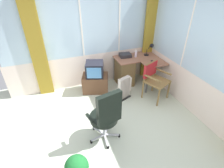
{
  "coord_description": "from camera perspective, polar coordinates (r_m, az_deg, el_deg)",
  "views": [
    {
      "loc": [
        -0.77,
        -2.08,
        2.63
      ],
      "look_at": [
        0.31,
        0.81,
        0.64
      ],
      "focal_mm": 27.76,
      "sensor_mm": 36.0,
      "label": 1
    }
  ],
  "objects": [
    {
      "name": "ground",
      "position": [
        3.46,
        -0.11,
        -17.44
      ],
      "size": [
        4.82,
        5.01,
        0.06
      ],
      "primitive_type": "cube",
      "color": "beige"
    },
    {
      "name": "north_window_panel",
      "position": [
        4.4,
        -9.74,
        14.46
      ],
      "size": [
        3.82,
        0.07,
        2.56
      ],
      "color": "silver",
      "rests_on": "ground"
    },
    {
      "name": "east_window_panel",
      "position": [
        3.67,
        29.8,
        6.75
      ],
      "size": [
        0.07,
        4.01,
        2.56
      ],
      "color": "silver",
      "rests_on": "ground"
    },
    {
      "name": "curtain_north_left",
      "position": [
        4.28,
        -23.54,
        11.01
      ],
      "size": [
        0.34,
        0.1,
        2.46
      ],
      "primitive_type": "cube",
      "rotation": [
        0.0,
        0.0,
        -0.08
      ],
      "color": "olive",
      "rests_on": "ground"
    },
    {
      "name": "curtain_corner",
      "position": [
        4.95,
        12.39,
        15.64
      ],
      "size": [
        0.34,
        0.1,
        2.46
      ],
      "primitive_type": "cube",
      "rotation": [
        0.0,
        0.0,
        -0.1
      ],
      "color": "olive",
      "rests_on": "ground"
    },
    {
      "name": "desk",
      "position": [
        4.73,
        4.71,
        4.5
      ],
      "size": [
        1.13,
        0.97,
        0.74
      ],
      "color": "#97614A",
      "rests_on": "ground"
    },
    {
      "name": "desk_lamp",
      "position": [
        4.79,
        12.61,
        11.47
      ],
      "size": [
        0.24,
        0.21,
        0.33
      ],
      "color": "black",
      "rests_on": "desk"
    },
    {
      "name": "tv_remote",
      "position": [
        4.49,
        13.35,
        7.15
      ],
      "size": [
        0.05,
        0.15,
        0.02
      ],
      "primitive_type": "cube",
      "rotation": [
        0.0,
        0.0,
        -0.06
      ],
      "color": "black",
      "rests_on": "desk"
    },
    {
      "name": "spray_bottle",
      "position": [
        4.67,
        7.88,
        9.99
      ],
      "size": [
        0.06,
        0.06,
        0.22
      ],
      "color": "silver",
      "rests_on": "desk"
    },
    {
      "name": "paper_tray",
      "position": [
        4.67,
        4.36,
        9.43
      ],
      "size": [
        0.32,
        0.26,
        0.09
      ],
      "primitive_type": "cube",
      "rotation": [
        0.0,
        0.0,
        -0.1
      ],
      "color": "#2C2B2E",
      "rests_on": "desk"
    },
    {
      "name": "wooden_armchair",
      "position": [
        4.2,
        13.44,
        2.67
      ],
      "size": [
        0.63,
        0.64,
        0.9
      ],
      "color": "olive",
      "rests_on": "ground"
    },
    {
      "name": "office_chair",
      "position": [
        2.96,
        -1.92,
        -10.01
      ],
      "size": [
        0.62,
        0.57,
        1.11
      ],
      "color": "#B7B7BF",
      "rests_on": "ground"
    },
    {
      "name": "tv_on_stand",
      "position": [
        4.43,
        -5.54,
        1.78
      ],
      "size": [
        0.75,
        0.63,
        0.81
      ],
      "color": "brown",
      "rests_on": "ground"
    },
    {
      "name": "space_heater",
      "position": [
        4.19,
        4.24,
        -1.23
      ],
      "size": [
        0.41,
        0.28,
        0.58
      ],
      "color": "silver",
      "rests_on": "ground"
    },
    {
      "name": "potted_plant",
      "position": [
        2.82,
        -11.48,
        -25.6
      ],
      "size": [
        0.35,
        0.35,
        0.47
      ],
      "color": "#314148",
      "rests_on": "ground"
    }
  ]
}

